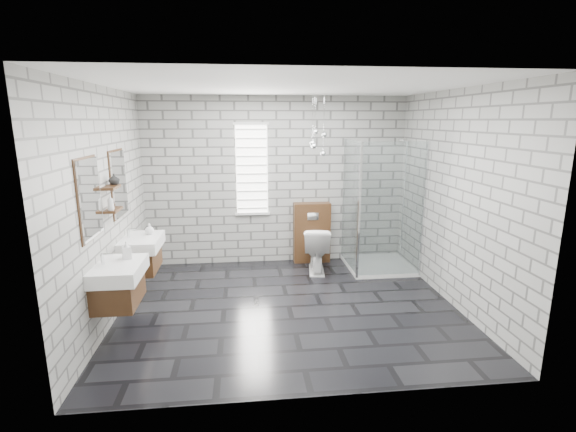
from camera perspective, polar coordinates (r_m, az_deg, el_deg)
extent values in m
cube|color=black|center=(5.45, 0.12, -12.35)|extent=(4.20, 3.60, 0.02)
cube|color=white|center=(4.94, 0.13, 17.50)|extent=(4.20, 3.60, 0.02)
cube|color=#9A9994|center=(6.80, -1.57, 4.76)|extent=(4.20, 0.02, 2.70)
cube|color=#9A9994|center=(3.28, 3.63, -4.26)|extent=(4.20, 0.02, 2.70)
cube|color=#9A9994|center=(5.23, -23.53, 1.19)|extent=(0.02, 3.60, 2.70)
cube|color=#9A9994|center=(5.65, 21.92, 2.14)|extent=(0.02, 3.60, 2.70)
cube|color=#462A15|center=(4.85, -22.16, -9.44)|extent=(0.42, 0.62, 0.30)
cube|color=silver|center=(4.79, -19.86, -9.15)|extent=(0.02, 0.35, 0.01)
cube|color=white|center=(4.77, -22.10, -6.94)|extent=(0.47, 0.70, 0.15)
cylinder|color=silver|center=(4.77, -24.03, -5.39)|extent=(0.04, 0.04, 0.12)
cylinder|color=silver|center=(4.74, -23.51, -4.82)|extent=(0.10, 0.02, 0.02)
cube|color=white|center=(4.64, -25.48, 2.15)|extent=(0.03, 0.55, 0.80)
cube|color=#462A15|center=(4.65, -25.62, 2.15)|extent=(0.01, 0.59, 0.84)
cube|color=#462A15|center=(5.78, -19.44, -5.61)|extent=(0.42, 0.62, 0.30)
cube|color=silver|center=(5.73, -17.51, -5.32)|extent=(0.02, 0.35, 0.01)
cube|color=white|center=(5.71, -19.37, -3.47)|extent=(0.47, 0.70, 0.15)
cylinder|color=silver|center=(5.72, -20.98, -2.19)|extent=(0.04, 0.04, 0.12)
cylinder|color=silver|center=(5.69, -20.54, -1.70)|extent=(0.10, 0.02, 0.02)
cube|color=white|center=(5.61, -22.12, 4.13)|extent=(0.03, 0.55, 0.80)
cube|color=#462A15|center=(5.61, -22.24, 4.12)|extent=(0.01, 0.59, 0.84)
cube|color=#462A15|center=(5.16, -22.81, 0.78)|extent=(0.14, 0.30, 0.03)
cube|color=#462A15|center=(5.12, -23.06, 3.62)|extent=(0.14, 0.30, 0.03)
cube|color=white|center=(6.73, -4.98, 6.35)|extent=(0.50, 0.02, 1.40)
cube|color=silver|center=(6.67, -5.10, 12.49)|extent=(0.56, 0.04, 0.04)
cube|color=silver|center=(6.83, -4.86, 0.32)|extent=(0.56, 0.04, 0.04)
cube|color=silver|center=(6.81, -4.88, 1.05)|extent=(0.48, 0.01, 0.02)
cube|color=silver|center=(6.78, -4.90, 2.21)|extent=(0.48, 0.01, 0.02)
cube|color=silver|center=(6.75, -4.92, 3.38)|extent=(0.48, 0.01, 0.02)
cube|color=silver|center=(6.73, -4.94, 4.55)|extent=(0.48, 0.01, 0.02)
cube|color=silver|center=(6.71, -4.97, 5.73)|extent=(0.48, 0.01, 0.02)
cube|color=silver|center=(6.70, -4.99, 6.92)|extent=(0.48, 0.01, 0.02)
cube|color=silver|center=(6.68, -5.01, 8.12)|extent=(0.48, 0.01, 0.02)
cube|color=silver|center=(6.67, -5.04, 9.31)|extent=(0.48, 0.01, 0.02)
cube|color=silver|center=(6.67, -5.06, 10.51)|extent=(0.48, 0.01, 0.03)
cube|color=silver|center=(6.66, -5.09, 11.72)|extent=(0.48, 0.01, 0.03)
cube|color=#462A15|center=(6.93, 3.26, -2.27)|extent=(0.60, 0.20, 1.00)
cube|color=silver|center=(6.76, 3.44, -0.05)|extent=(0.18, 0.01, 0.12)
cube|color=white|center=(6.94, 12.22, -6.59)|extent=(1.00, 1.00, 0.06)
cube|color=silver|center=(6.23, 14.06, 0.62)|extent=(1.00, 0.01, 2.00)
cube|color=silver|center=(6.54, 8.56, 1.45)|extent=(0.01, 1.00, 2.00)
cube|color=silver|center=(6.08, 9.72, 0.53)|extent=(0.03, 0.03, 2.00)
cube|color=silver|center=(6.41, 18.09, 0.71)|extent=(0.03, 0.03, 2.00)
cylinder|color=silver|center=(7.00, 15.55, 2.46)|extent=(0.02, 0.02, 1.80)
cylinder|color=silver|center=(6.87, 15.39, 10.01)|extent=(0.14, 0.14, 0.02)
sphere|color=silver|center=(6.27, 3.57, 9.52)|extent=(0.09, 0.09, 0.09)
cylinder|color=silver|center=(6.26, 3.62, 13.18)|extent=(0.01, 0.01, 0.71)
sphere|color=silver|center=(6.36, 4.81, 8.49)|extent=(0.09, 0.09, 0.09)
cylinder|color=silver|center=(6.34, 4.89, 12.62)|extent=(0.01, 0.01, 0.83)
sphere|color=silver|center=(6.40, 3.78, 11.42)|extent=(0.09, 0.09, 0.09)
cylinder|color=silver|center=(6.40, 3.83, 14.08)|extent=(0.01, 0.01, 0.51)
sphere|color=silver|center=(6.39, 3.35, 9.92)|extent=(0.09, 0.09, 0.09)
cylinder|color=silver|center=(6.39, 3.39, 13.34)|extent=(0.01, 0.01, 0.67)
sphere|color=silver|center=(6.42, 4.93, 11.01)|extent=(0.09, 0.09, 0.09)
cylinder|color=silver|center=(6.42, 4.99, 13.86)|extent=(0.01, 0.01, 0.55)
imported|color=white|center=(6.54, 3.90, -4.51)|extent=(0.49, 0.75, 0.72)
imported|color=#B2B2B2|center=(4.85, -21.23, -4.32)|extent=(0.12, 0.12, 0.20)
imported|color=#B2B2B2|center=(5.79, -18.43, -1.68)|extent=(0.13, 0.13, 0.15)
imported|color=#B2B2B2|center=(5.05, -23.12, 1.71)|extent=(0.08, 0.08, 0.18)
imported|color=#B2B2B2|center=(5.21, -22.69, 4.67)|extent=(0.16, 0.16, 0.13)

